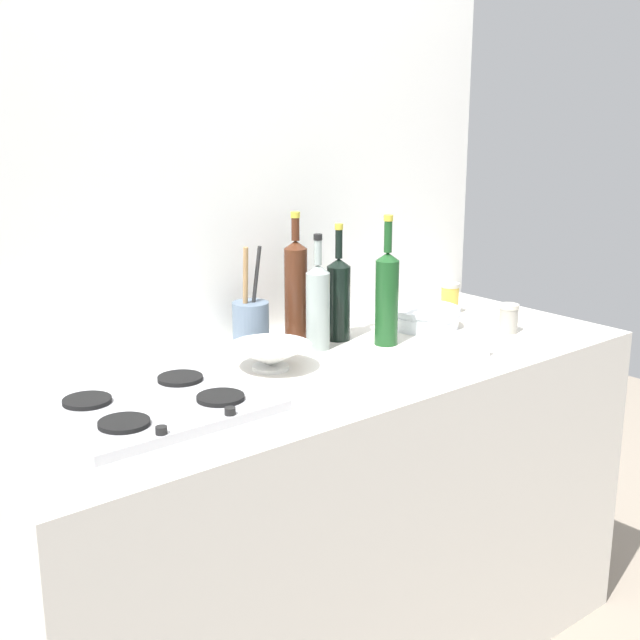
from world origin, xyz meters
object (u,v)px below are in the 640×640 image
at_px(wine_bottle_mid_left, 387,296).
at_px(condiment_jar_front, 450,298).
at_px(stovetop_hob, 155,406).
at_px(wine_bottle_mid_right, 296,288).
at_px(mixing_bowl, 270,356).
at_px(butter_dish, 457,347).
at_px(wine_bottle_rightmost, 339,297).
at_px(wine_bottle_leftmost, 318,305).
at_px(utensil_crock, 251,323).
at_px(plate_stack, 425,317).
at_px(condiment_jar_rear, 508,318).

height_order(wine_bottle_mid_left, condiment_jar_front, wine_bottle_mid_left).
height_order(stovetop_hob, wine_bottle_mid_right, wine_bottle_mid_right).
distance_m(mixing_bowl, butter_dish, 0.50).
xyz_separation_m(wine_bottle_mid_right, butter_dish, (0.21, -0.42, -0.12)).
xyz_separation_m(wine_bottle_mid_right, wine_bottle_rightmost, (0.08, -0.09, -0.02)).
bearing_deg(butter_dish, wine_bottle_leftmost, 127.07).
height_order(wine_bottle_mid_left, wine_bottle_rightmost, wine_bottle_mid_left).
relative_size(wine_bottle_leftmost, condiment_jar_front, 3.22).
bearing_deg(condiment_jar_front, wine_bottle_leftmost, -177.36).
distance_m(wine_bottle_mid_left, butter_dish, 0.25).
relative_size(butter_dish, utensil_crock, 0.55).
xyz_separation_m(wine_bottle_leftmost, wine_bottle_mid_left, (0.17, -0.09, 0.02)).
height_order(plate_stack, condiment_jar_rear, condiment_jar_rear).
bearing_deg(plate_stack, butter_dish, -120.61).
distance_m(wine_bottle_mid_right, butter_dish, 0.49).
relative_size(wine_bottle_mid_right, utensil_crock, 1.28).
relative_size(wine_bottle_leftmost, utensil_crock, 1.12).
bearing_deg(wine_bottle_rightmost, condiment_jar_rear, -31.69).
relative_size(plate_stack, condiment_jar_front, 2.15).
bearing_deg(wine_bottle_mid_left, wine_bottle_mid_right, 125.76).
distance_m(stovetop_hob, plate_stack, 0.97).
distance_m(plate_stack, mixing_bowl, 0.60).
relative_size(mixing_bowl, condiment_jar_rear, 2.47).
distance_m(butter_dish, utensil_crock, 0.56).
xyz_separation_m(wine_bottle_mid_right, mixing_bowl, (-0.23, -0.18, -0.11)).
bearing_deg(condiment_jar_front, wine_bottle_mid_left, -163.70).
relative_size(wine_bottle_leftmost, butter_dish, 2.05).
height_order(wine_bottle_mid_right, butter_dish, wine_bottle_mid_right).
bearing_deg(butter_dish, stovetop_hob, 168.36).
bearing_deg(wine_bottle_mid_left, mixing_bowl, 175.96).
height_order(wine_bottle_mid_right, mixing_bowl, wine_bottle_mid_right).
bearing_deg(utensil_crock, wine_bottle_leftmost, -47.33).
xyz_separation_m(stovetop_hob, butter_dish, (0.81, -0.17, 0.02)).
bearing_deg(utensil_crock, wine_bottle_mid_left, -36.90).
xyz_separation_m(wine_bottle_mid_left, wine_bottle_mid_right, (-0.15, 0.21, 0.01)).
relative_size(wine_bottle_rightmost, condiment_jar_rear, 3.90).
xyz_separation_m(plate_stack, condiment_jar_rear, (0.14, -0.20, 0.01)).
relative_size(plate_stack, wine_bottle_leftmost, 0.67).
bearing_deg(wine_bottle_mid_right, condiment_jar_front, -10.15).
bearing_deg(condiment_jar_front, butter_dish, -135.68).
xyz_separation_m(plate_stack, wine_bottle_mid_left, (-0.21, -0.06, 0.11)).
bearing_deg(mixing_bowl, plate_stack, 2.77).
distance_m(mixing_bowl, utensil_crock, 0.22).
height_order(plate_stack, condiment_jar_front, condiment_jar_front).
relative_size(stovetop_hob, plate_stack, 2.23).
height_order(wine_bottle_rightmost, condiment_jar_rear, wine_bottle_rightmost).
xyz_separation_m(stovetop_hob, plate_stack, (0.97, 0.10, 0.02)).
relative_size(stovetop_hob, utensil_crock, 1.67).
bearing_deg(stovetop_hob, plate_stack, 6.04).
bearing_deg(wine_bottle_mid_right, wine_bottle_leftmost, -99.89).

